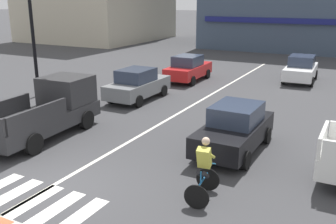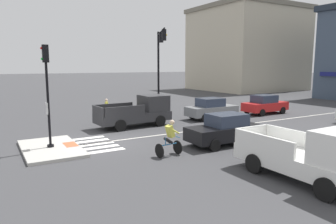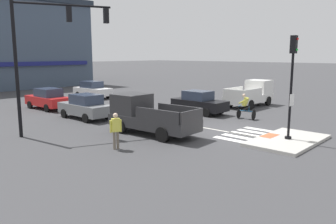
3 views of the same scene
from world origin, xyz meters
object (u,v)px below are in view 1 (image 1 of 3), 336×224
object	(u,v)px
pickup_truck_charcoal_westbound_near	(49,110)
car_black_eastbound_mid	(235,128)
traffic_light_mast	(41,4)
car_red_westbound_distant	(188,68)
car_grey_westbound_far	(137,84)
cyclist	(204,168)
car_white_eastbound_distant	(301,69)

from	to	relation	value
pickup_truck_charcoal_westbound_near	car_black_eastbound_mid	bearing A→B (deg)	13.93
traffic_light_mast	car_red_westbound_distant	size ratio (longest dim) A/B	1.70
car_red_westbound_distant	traffic_light_mast	bearing A→B (deg)	-117.57
car_grey_westbound_far	car_black_eastbound_mid	world-z (taller)	same
car_red_westbound_distant	cyclist	world-z (taller)	cyclist
car_red_westbound_distant	car_white_eastbound_distant	bearing A→B (deg)	26.41
car_grey_westbound_far	cyclist	bearing A→B (deg)	-48.39
traffic_light_mast	car_black_eastbound_mid	bearing A→B (deg)	-10.33
traffic_light_mast	cyclist	distance (m)	12.86
traffic_light_mast	car_black_eastbound_mid	xyz separation A→B (m)	(10.57, -1.93, -4.04)
pickup_truck_charcoal_westbound_near	car_grey_westbound_far	bearing A→B (deg)	88.07
traffic_light_mast	pickup_truck_charcoal_westbound_near	world-z (taller)	traffic_light_mast
car_white_eastbound_distant	traffic_light_mast	bearing A→B (deg)	-133.44
car_black_eastbound_mid	pickup_truck_charcoal_westbound_near	bearing A→B (deg)	-166.07
traffic_light_mast	car_red_westbound_distant	distance (m)	9.88
car_grey_westbound_far	car_white_eastbound_distant	world-z (taller)	same
car_red_westbound_distant	cyclist	size ratio (longest dim) A/B	2.46
car_red_westbound_distant	car_white_eastbound_distant	size ratio (longest dim) A/B	0.99
car_white_eastbound_distant	cyclist	bearing A→B (deg)	-88.86
car_black_eastbound_mid	traffic_light_mast	bearing A→B (deg)	169.67
car_white_eastbound_distant	pickup_truck_charcoal_westbound_near	xyz separation A→B (m)	(-6.94, -14.82, 0.17)
car_red_westbound_distant	car_grey_westbound_far	distance (m)	5.56
car_red_westbound_distant	car_white_eastbound_distant	xyz separation A→B (m)	(6.41, 3.18, 0.00)
traffic_light_mast	car_grey_westbound_far	distance (m)	6.09
car_red_westbound_distant	car_black_eastbound_mid	bearing A→B (deg)	-57.19
traffic_light_mast	car_red_westbound_distant	world-z (taller)	traffic_light_mast
traffic_light_mast	car_grey_westbound_far	xyz separation A→B (m)	(3.85, 2.44, -4.04)
car_grey_westbound_far	pickup_truck_charcoal_westbound_near	size ratio (longest dim) A/B	0.79
traffic_light_mast	pickup_truck_charcoal_westbound_near	xyz separation A→B (m)	(3.64, -3.64, -3.87)
car_grey_westbound_far	cyclist	xyz separation A→B (m)	(7.06, -7.96, 0.06)
car_black_eastbound_mid	cyclist	xyz separation A→B (m)	(0.35, -3.59, 0.06)
car_grey_westbound_far	car_black_eastbound_mid	size ratio (longest dim) A/B	0.99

